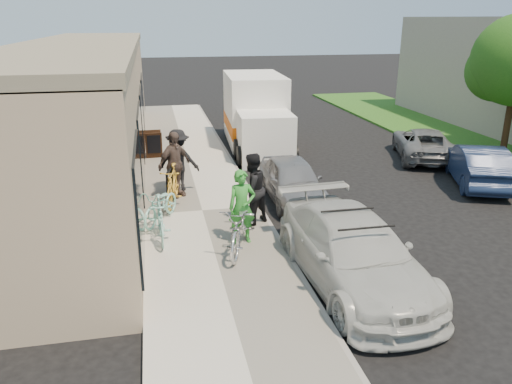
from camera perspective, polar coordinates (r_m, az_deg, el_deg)
ground at (r=10.96m, az=6.09°, el=-7.65°), size 120.00×120.00×0.00m
sidewalk at (r=13.25m, az=-6.15°, el=-2.39°), size 3.00×34.00×0.15m
curb at (r=13.47m, az=0.43°, el=-1.95°), size 0.12×34.00×0.13m
storefront at (r=17.62m, az=-18.80°, el=9.06°), size 3.60×20.00×4.22m
bike_rack at (r=13.59m, az=-9.82°, el=0.98°), size 0.21×0.68×0.98m
sandwich_board at (r=18.41m, az=-11.61°, el=5.36°), size 0.60×0.61×0.95m
sedan_white at (r=9.86m, az=11.02°, el=-6.71°), size 2.13×4.80×1.41m
sedan_silver at (r=14.13m, az=4.19°, el=1.37°), size 1.50×3.61×1.22m
moving_truck at (r=19.99m, az=0.02°, el=8.64°), size 2.51×5.87×2.82m
far_car_blue at (r=16.97m, az=23.98°, el=2.88°), size 2.63×4.08×1.27m
far_car_gray at (r=19.50m, az=18.61°, el=5.29°), size 3.10×4.45×1.13m
tandem_bike at (r=10.79m, az=-1.66°, el=-3.95°), size 1.39×2.18×1.08m
woman_rider at (r=11.06m, az=-1.62°, el=-1.70°), size 0.62×0.41×1.68m
man_standing at (r=12.05m, az=-0.51°, el=0.34°), size 1.08×1.02×1.77m
cruiser_bike_a at (r=11.49m, az=-10.91°, el=-3.06°), size 0.52×1.66×0.99m
cruiser_bike_b at (r=12.51m, az=-10.80°, el=-1.47°), size 1.29×1.73×0.87m
cruiser_bike_c at (r=13.59m, az=-9.51°, el=0.74°), size 0.86×1.84×1.07m
bystander_a at (r=14.58m, az=-8.86°, el=3.59°), size 1.29×0.91×1.82m
bystander_b at (r=14.09m, az=-9.32°, el=3.10°), size 1.14×1.03×1.86m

